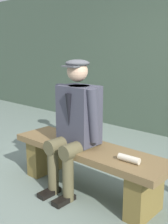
% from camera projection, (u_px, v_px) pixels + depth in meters
% --- Properties ---
extents(ground_plane, '(30.00, 30.00, 0.00)m').
position_uv_depth(ground_plane, '(87.00, 190.00, 2.94)').
color(ground_plane, slate).
extents(bench, '(1.74, 0.48, 0.48)m').
position_uv_depth(bench, '(87.00, 161.00, 2.87)').
color(bench, brown).
rests_on(bench, ground).
extents(seated_man, '(0.55, 0.59, 1.34)m').
position_uv_depth(seated_man, '(75.00, 121.00, 2.81)').
color(seated_man, '#3E3F4D').
rests_on(seated_man, ground).
extents(rolled_magazine, '(0.20, 0.07, 0.06)m').
position_uv_depth(rolled_magazine, '(129.00, 159.00, 2.45)').
color(rolled_magazine, beige).
rests_on(rolled_magazine, bench).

